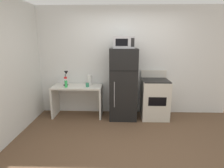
{
  "coord_description": "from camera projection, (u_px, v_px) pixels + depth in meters",
  "views": [
    {
      "loc": [
        -0.21,
        -2.79,
        1.81
      ],
      "look_at": [
        -0.34,
        1.1,
        0.87
      ],
      "focal_mm": 29.12,
      "sensor_mm": 36.0,
      "label": 1
    }
  ],
  "objects": [
    {
      "name": "desk",
      "position": [
        78.0,
        95.0,
        4.37
      ],
      "size": [
        1.17,
        0.53,
        0.75
      ],
      "color": "silver",
      "rests_on": "ground"
    },
    {
      "name": "paper_towel_roll",
      "position": [
        90.0,
        80.0,
        4.41
      ],
      "size": [
        0.11,
        0.11,
        0.24
      ],
      "primitive_type": "cylinder",
      "color": "white",
      "rests_on": "desk"
    },
    {
      "name": "spray_bottle",
      "position": [
        66.0,
        83.0,
        4.17
      ],
      "size": [
        0.06,
        0.06,
        0.25
      ],
      "color": "green",
      "rests_on": "desk"
    },
    {
      "name": "ground_plane",
      "position": [
        129.0,
        148.0,
        3.13
      ],
      "size": [
        12.0,
        12.0,
        0.0
      ],
      "primitive_type": "plane",
      "color": "brown"
    },
    {
      "name": "microwave",
      "position": [
        124.0,
        42.0,
        3.98
      ],
      "size": [
        0.46,
        0.35,
        0.26
      ],
      "color": "#B7B7BC",
      "rests_on": "refrigerator"
    },
    {
      "name": "desk_lamp",
      "position": [
        66.0,
        76.0,
        4.3
      ],
      "size": [
        0.14,
        0.12,
        0.35
      ],
      "color": "black",
      "rests_on": "desk"
    },
    {
      "name": "oven_range",
      "position": [
        155.0,
        99.0,
        4.29
      ],
      "size": [
        0.61,
        0.61,
        1.1
      ],
      "color": "beige",
      "rests_on": "ground"
    },
    {
      "name": "refrigerator",
      "position": [
        123.0,
        84.0,
        4.22
      ],
      "size": [
        0.62,
        0.65,
        1.63
      ],
      "color": "black",
      "rests_on": "ground"
    },
    {
      "name": "wall_back_white",
      "position": [
        126.0,
        61.0,
        4.47
      ],
      "size": [
        5.0,
        0.1,
        2.6
      ],
      "primitive_type": "cube",
      "color": "silver",
      "rests_on": "ground"
    },
    {
      "name": "coffee_mug",
      "position": [
        87.0,
        85.0,
        4.21
      ],
      "size": [
        0.08,
        0.08,
        0.09
      ],
      "primitive_type": "cylinder",
      "color": "#338C66",
      "rests_on": "desk"
    }
  ]
}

